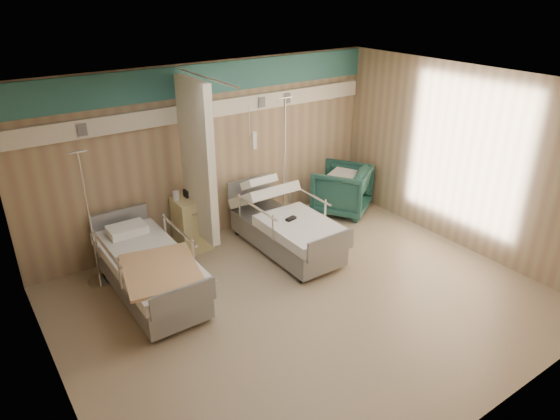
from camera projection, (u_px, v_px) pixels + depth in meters
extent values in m
cube|color=#8A725F|center=(306.00, 302.00, 6.61)|extent=(6.00, 5.00, 0.00)
cube|color=tan|center=(211.00, 153.00, 7.88)|extent=(6.00, 0.04, 2.80)
cube|color=tan|center=(492.00, 308.00, 4.16)|extent=(6.00, 0.04, 2.80)
cube|color=tan|center=(43.00, 286.00, 4.46)|extent=(0.04, 5.00, 2.80)
cube|color=tan|center=(464.00, 160.00, 7.57)|extent=(0.04, 5.00, 2.80)
cube|color=silver|center=(311.00, 90.00, 5.43)|extent=(6.00, 5.00, 0.04)
cube|color=#307171|center=(207.00, 79.00, 7.38)|extent=(6.00, 0.04, 0.45)
cube|color=silver|center=(210.00, 109.00, 7.54)|extent=(5.88, 0.08, 0.25)
cylinder|color=silver|center=(203.00, 76.00, 6.37)|extent=(0.03, 1.80, 0.03)
cube|color=#EDE8CF|center=(198.00, 162.00, 7.16)|extent=(0.12, 0.90, 2.35)
cube|color=#D4C684|center=(192.00, 224.00, 7.78)|extent=(0.50, 0.48, 0.85)
imported|color=#1F4E47|center=(342.00, 190.00, 9.02)|extent=(1.28, 1.29, 0.86)
cube|color=silver|center=(345.00, 166.00, 8.79)|extent=(0.75, 0.72, 0.07)
cylinder|color=silver|center=(284.00, 224.00, 8.69)|extent=(0.40, 0.40, 0.03)
cylinder|color=silver|center=(284.00, 165.00, 8.23)|extent=(0.04, 0.04, 2.21)
cylinder|color=silver|center=(285.00, 98.00, 7.77)|extent=(0.27, 0.03, 0.03)
cylinder|color=silver|center=(101.00, 281.00, 7.05)|extent=(0.35, 0.35, 0.03)
cylinder|color=silver|center=(90.00, 221.00, 6.65)|extent=(0.03, 0.03, 1.92)
cylinder|color=silver|center=(77.00, 152.00, 6.24)|extent=(0.23, 0.03, 0.03)
cube|color=black|center=(291.00, 219.00, 7.43)|extent=(0.18, 0.11, 0.04)
cube|color=tan|center=(161.00, 270.00, 6.12)|extent=(1.08, 1.26, 0.04)
cube|color=black|center=(191.00, 193.00, 7.67)|extent=(0.21, 0.14, 0.11)
cylinder|color=white|center=(176.00, 196.00, 7.52)|extent=(0.12, 0.12, 0.14)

